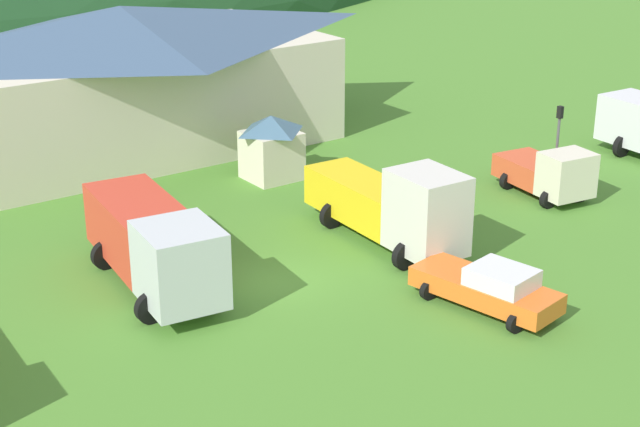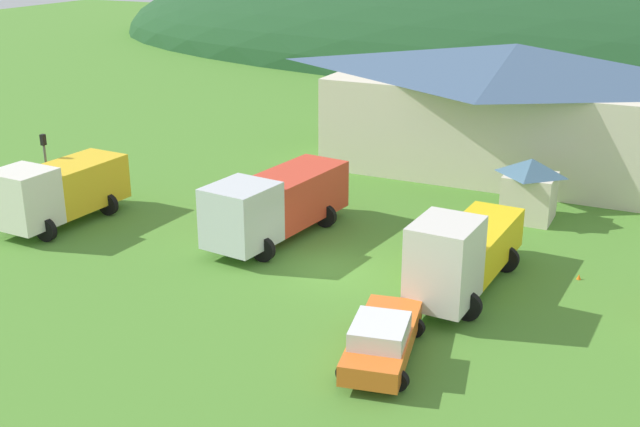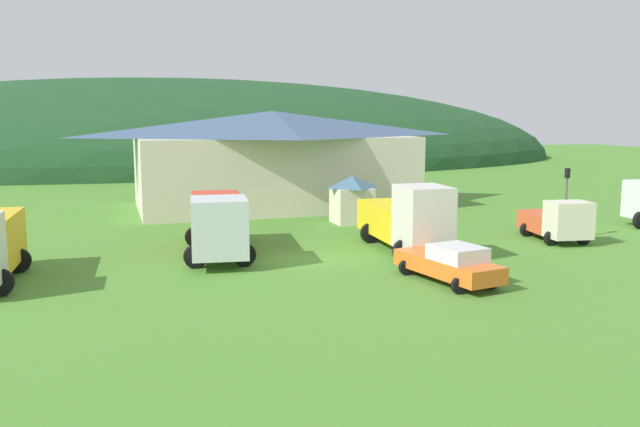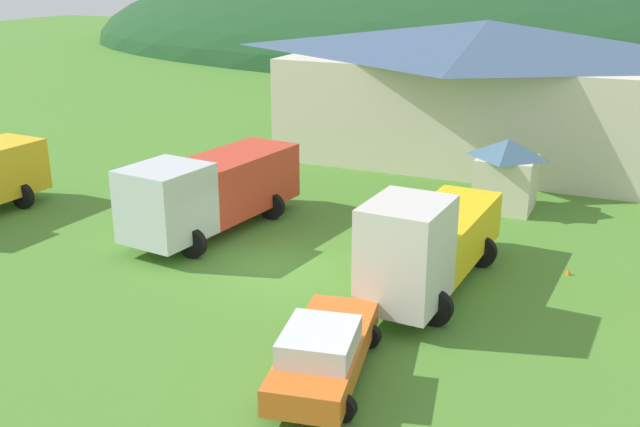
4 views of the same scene
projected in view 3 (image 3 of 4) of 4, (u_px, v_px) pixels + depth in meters
ground_plane at (300, 260)px, 32.71m from camera, size 200.00×200.00×0.00m
forested_hill_backdrop at (170, 162)px, 99.03m from camera, size 123.91×60.00×24.39m
depot_building at (272, 158)px, 50.92m from camera, size 21.57×12.49×7.30m
play_shed_cream at (352, 199)px, 43.58m from camera, size 2.58×2.46×3.11m
tow_truck_silver at (218, 221)px, 33.31m from camera, size 3.94×8.64×3.24m
flatbed_truck_yellow at (407, 219)px, 34.21m from camera, size 3.27×8.42×3.66m
light_truck_cream at (558, 221)px, 37.33m from camera, size 3.06×4.98×2.39m
service_pickup_orange at (450, 263)px, 28.27m from camera, size 2.98×5.54×1.66m
traffic_light_east at (566, 196)px, 37.62m from camera, size 0.20×0.32×4.07m
traffic_cone_near_pickup at (445, 237)px, 38.90m from camera, size 0.36×0.36×0.47m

